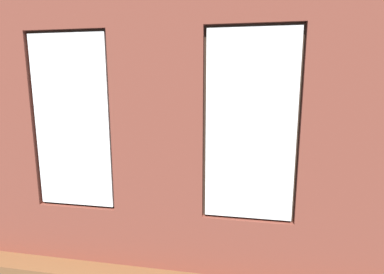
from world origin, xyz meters
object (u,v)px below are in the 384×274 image
couch_by_window (132,213)px  candle_jar (190,169)px  cup_ceramic (183,167)px  table_plant_small (168,168)px  potted_plant_foreground_right (131,136)px  potted_plant_mid_room_small (251,158)px  potted_plant_between_couches (230,186)px  potted_plant_beside_window_right (43,182)px  potted_plant_corner_near_left (298,145)px  couch_left (313,189)px  remote_gray (195,173)px  potted_plant_corner_far_left (355,212)px  potted_plant_by_left_couch (280,165)px  media_console (82,172)px  potted_plant_near_tv (82,159)px  remote_black (211,170)px  tv_flatscreen (80,143)px  papasan_chair (169,148)px  coffee_table (190,174)px

couch_by_window → candle_jar: (-0.52, -1.75, 0.16)m
cup_ceramic → table_plant_small: table_plant_small is taller
potted_plant_foreground_right → potted_plant_mid_room_small: 3.44m
potted_plant_between_couches → potted_plant_beside_window_right: bearing=3.4°
potted_plant_corner_near_left → potted_plant_foreground_right: size_ratio=0.86×
candle_jar → table_plant_small: size_ratio=0.58×
couch_left → remote_gray: bearing=-91.9°
cup_ceramic → potted_plant_corner_near_left: 3.37m
cup_ceramic → potted_plant_foreground_right: (1.94, -2.17, 0.19)m
potted_plant_foreground_right → couch_left: bearing=149.3°
candle_jar → potted_plant_corner_far_left: 3.01m
potted_plant_corner_near_left → remote_gray: bearing=47.2°
potted_plant_by_left_couch → potted_plant_mid_room_small: size_ratio=0.83×
couch_left → media_console: 4.66m
potted_plant_near_tv → potted_plant_by_left_couch: bearing=-152.6°
cup_ceramic → table_plant_small: 0.34m
remote_black → potted_plant_corner_near_left: (-1.99, -2.17, 0.12)m
potted_plant_by_left_couch → potted_plant_corner_near_left: bearing=-114.7°
remote_gray → potted_plant_mid_room_small: (-1.08, -1.43, -0.00)m
table_plant_small → tv_flatscreen: size_ratio=0.15×
table_plant_small → remote_black: bearing=-161.2°
couch_left → tv_flatscreen: bearing=-92.7°
candle_jar → potted_plant_near_tv: bearing=22.5°
potted_plant_near_tv → candle_jar: bearing=-157.5°
potted_plant_by_left_couch → potted_plant_beside_window_right: size_ratio=0.41×
remote_gray → candle_jar: bearing=-105.2°
candle_jar → cup_ceramic: bearing=-31.1°
cup_ceramic → potted_plant_corner_near_left: size_ratio=0.08×
papasan_chair → potted_plant_foreground_right: size_ratio=0.78×
papasan_chair → potted_plant_mid_room_small: bearing=161.9°
tv_flatscreen → potted_plant_mid_room_small: bearing=-162.1°
coffee_table → remote_gray: size_ratio=8.17×
candle_jar → potted_plant_corner_far_left: size_ratio=0.11×
potted_plant_corner_near_left → cup_ceramic: bearing=41.0°
remote_gray → potted_plant_beside_window_right: potted_plant_beside_window_right is taller
potted_plant_by_left_couch → potted_plant_between_couches: 3.03m
potted_plant_beside_window_right → papasan_chair: bearing=-102.9°
couch_left → remote_black: bearing=-100.8°
candle_jar → couch_left: bearing=172.4°
potted_plant_by_left_couch → potted_plant_foreground_right: (3.94, -1.14, 0.33)m
table_plant_small → potted_plant_near_tv: 1.59m
couch_left → potted_plant_between_couches: 2.02m
candle_jar → potted_plant_mid_room_small: 1.76m
coffee_table → potted_plant_by_left_couch: 2.15m
cup_ceramic → potted_plant_near_tv: (1.68, 0.87, 0.31)m
table_plant_small → coffee_table: bearing=-163.2°
media_console → potted_plant_between_couches: 3.79m
cup_ceramic → potted_plant_between_couches: size_ratio=0.08×
coffee_table → potted_plant_mid_room_small: size_ratio=2.16×
potted_plant_beside_window_right → potted_plant_mid_room_small: bearing=-133.5°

